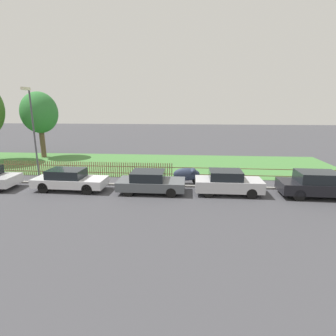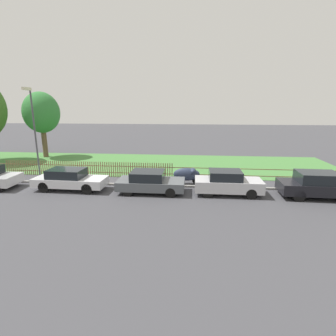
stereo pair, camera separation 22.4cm
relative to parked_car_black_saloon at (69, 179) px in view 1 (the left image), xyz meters
The scene contains 11 objects.
ground_plane 1.33m from the parked_car_black_saloon, 100.10° to the left, with size 120.00×120.00×0.00m, color #424247.
kerb_stone 1.39m from the parked_car_black_saloon, 99.29° to the left, with size 40.81×0.20×0.12m, color gray.
grass_strip 7.96m from the parked_car_black_saloon, 91.45° to the left, with size 40.81×9.31×0.01m, color #477F3D.
park_fence 3.30m from the parked_car_black_saloon, 93.49° to the left, with size 40.81×0.05×1.13m.
parked_car_black_saloon is the anchor object (origin of this frame).
parked_car_navy_estate 5.13m from the parked_car_black_saloon, ahead, with size 4.06×1.85×1.33m.
parked_car_red_compact 9.77m from the parked_car_black_saloon, ahead, with size 3.93×1.68×1.46m.
parked_car_white_van 14.96m from the parked_car_black_saloon, ahead, with size 4.59×1.93×1.51m.
covered_motorcycle 7.60m from the parked_car_black_saloon, 14.99° to the left, with size 1.95×0.71×1.11m.
tree_behind_motorcycle 13.27m from the parked_car_black_saloon, 126.15° to the left, with size 3.53×3.53×6.56m.
street_lamp 4.68m from the parked_car_black_saloon, 152.14° to the left, with size 0.20×0.79×6.33m.
Camera 1 is at (7.65, -16.32, 5.17)m, focal length 28.00 mm.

